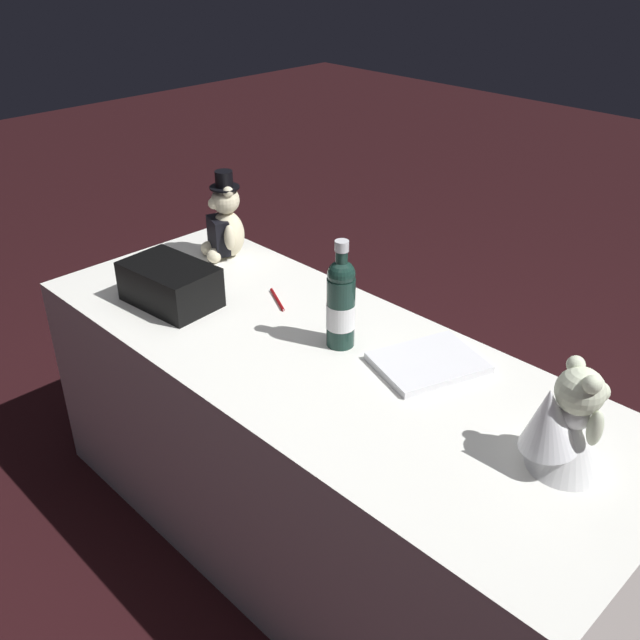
% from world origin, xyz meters
% --- Properties ---
extents(ground_plane, '(12.00, 12.00, 0.00)m').
position_xyz_m(ground_plane, '(0.00, 0.00, 0.00)').
color(ground_plane, black).
extents(reception_table, '(1.85, 0.70, 0.71)m').
position_xyz_m(reception_table, '(0.00, 0.00, 0.35)').
color(reception_table, white).
rests_on(reception_table, ground_plane).
extents(teddy_bear_groom, '(0.16, 0.15, 0.30)m').
position_xyz_m(teddy_bear_groom, '(0.67, -0.21, 0.82)').
color(teddy_bear_groom, beige).
rests_on(teddy_bear_groom, reception_table).
extents(teddy_bear_bride, '(0.21, 0.22, 0.25)m').
position_xyz_m(teddy_bear_bride, '(-0.68, -0.04, 0.82)').
color(teddy_bear_bride, white).
rests_on(teddy_bear_bride, reception_table).
extents(champagne_bottle, '(0.08, 0.08, 0.31)m').
position_xyz_m(champagne_bottle, '(-0.01, -0.07, 0.84)').
color(champagne_bottle, '#17322A').
rests_on(champagne_bottle, reception_table).
extents(signing_pen, '(0.14, 0.07, 0.01)m').
position_xyz_m(signing_pen, '(0.30, -0.11, 0.71)').
color(signing_pen, maroon).
rests_on(signing_pen, reception_table).
extents(gift_case_black, '(0.30, 0.21, 0.12)m').
position_xyz_m(gift_case_black, '(0.52, 0.12, 0.77)').
color(gift_case_black, black).
rests_on(gift_case_black, reception_table).
extents(guestbook, '(0.28, 0.32, 0.02)m').
position_xyz_m(guestbook, '(-0.25, -0.15, 0.72)').
color(guestbook, white).
rests_on(guestbook, reception_table).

